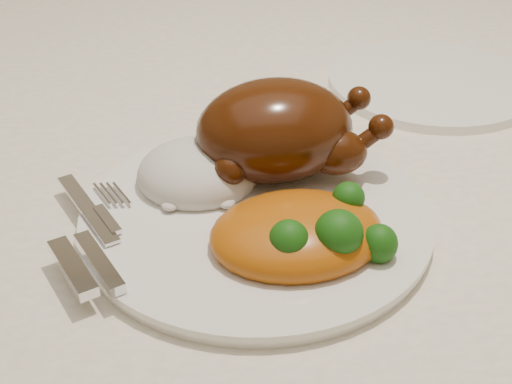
{
  "coord_description": "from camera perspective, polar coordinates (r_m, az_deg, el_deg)",
  "views": [
    {
      "loc": [
        0.03,
        -0.68,
        1.13
      ],
      "look_at": [
        0.06,
        -0.19,
        0.8
      ],
      "focal_mm": 50.0,
      "sensor_mm": 36.0,
      "label": 1
    }
  ],
  "objects": [
    {
      "name": "dinner_plate",
      "position": [
        0.61,
        -0.0,
        -2.05
      ],
      "size": [
        0.36,
        0.36,
        0.01
      ],
      "primitive_type": "cylinder",
      "rotation": [
        0.0,
        0.0,
        -0.25
      ],
      "color": "white",
      "rests_on": "tablecloth"
    },
    {
      "name": "mac_and_cheese",
      "position": [
        0.57,
        4.08,
        -3.26
      ],
      "size": [
        0.15,
        0.13,
        0.06
      ],
      "rotation": [
        0.0,
        0.0,
        0.14
      ],
      "color": "#C15E0C",
      "rests_on": "dinner_plate"
    },
    {
      "name": "tablecloth",
      "position": [
        0.79,
        -5.2,
        3.53
      ],
      "size": [
        1.73,
        1.03,
        0.18
      ],
      "color": "white",
      "rests_on": "dining_table"
    },
    {
      "name": "rice_mound",
      "position": [
        0.64,
        -4.68,
        1.46
      ],
      "size": [
        0.11,
        0.1,
        0.06
      ],
      "rotation": [
        0.0,
        0.0,
        0.01
      ],
      "color": "white",
      "rests_on": "dinner_plate"
    },
    {
      "name": "cutlery",
      "position": [
        0.58,
        -13.19,
        -4.17
      ],
      "size": [
        0.08,
        0.17,
        0.01
      ],
      "rotation": [
        0.0,
        0.0,
        0.49
      ],
      "color": "silver",
      "rests_on": "dinner_plate"
    },
    {
      "name": "roast_chicken",
      "position": [
        0.64,
        1.87,
        4.98
      ],
      "size": [
        0.18,
        0.13,
        0.09
      ],
      "rotation": [
        0.0,
        0.0,
        0.15
      ],
      "color": "#421907",
      "rests_on": "dinner_plate"
    },
    {
      "name": "dining_table",
      "position": [
        0.83,
        -4.95,
        -0.86
      ],
      "size": [
        1.6,
        0.9,
        0.76
      ],
      "color": "brown",
      "rests_on": "floor"
    },
    {
      "name": "side_plate",
      "position": [
        0.88,
        13.84,
        8.51
      ],
      "size": [
        0.28,
        0.28,
        0.01
      ],
      "primitive_type": "cylinder",
      "rotation": [
        0.0,
        0.0,
        -0.2
      ],
      "color": "white",
      "rests_on": "tablecloth"
    }
  ]
}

